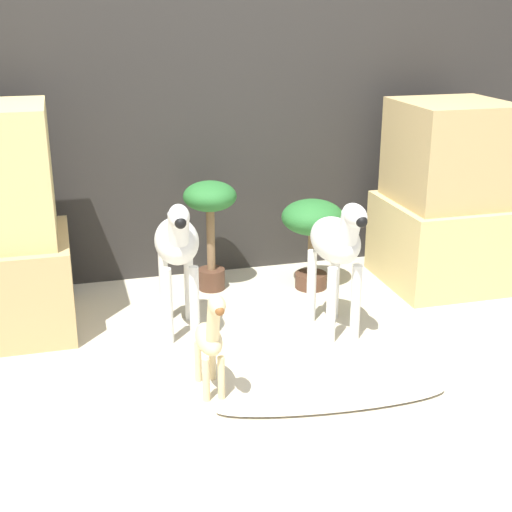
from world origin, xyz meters
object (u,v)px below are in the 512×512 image
potted_palm_back (210,211)px  surfboard (331,399)px  zebra_left (177,246)px  giraffe_figurine (210,337)px  potted_palm_front (312,225)px  zebra_right (337,246)px

potted_palm_back → surfboard: size_ratio=0.64×
zebra_left → giraffe_figurine: (0.03, -0.58, -0.18)m
potted_palm_front → potted_palm_back: bearing=166.7°
zebra_right → zebra_left: bearing=165.7°
zebra_right → zebra_left: same height
potted_palm_front → surfboard: (-0.32, -1.15, -0.34)m
zebra_left → potted_palm_front: 0.87m
zebra_right → potted_palm_back: size_ratio=1.12×
zebra_right → giraffe_figurine: zebra_right is taller
potted_palm_back → zebra_left: bearing=-117.3°
potted_palm_front → zebra_left: bearing=-154.6°
zebra_right → zebra_left: (-0.70, 0.18, 0.00)m
potted_palm_back → surfboard: bearing=-80.8°
zebra_left → surfboard: (0.46, -0.78, -0.41)m
surfboard → potted_palm_back: bearing=99.2°
zebra_right → potted_palm_front: 0.56m
potted_palm_front → surfboard: size_ratio=0.52×
potted_palm_front → potted_palm_back: potted_palm_back is taller
potted_palm_front → surfboard: potted_palm_front is taller
potted_palm_back → surfboard: 1.36m
zebra_right → giraffe_figurine: (-0.68, -0.40, -0.18)m
potted_palm_back → zebra_right: bearing=-56.4°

